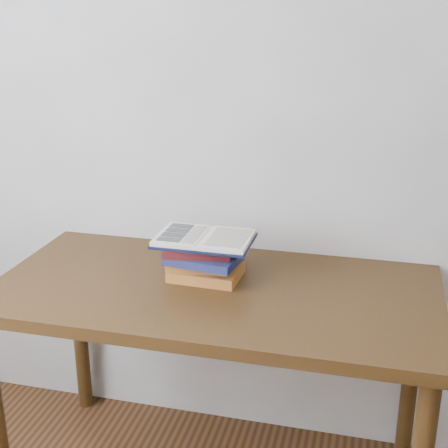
# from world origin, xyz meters

# --- Properties ---
(desk) EXTENTS (1.48, 0.74, 0.79)m
(desk) POSITION_xyz_m (-0.12, 1.38, 0.69)
(desk) COLOR #402610
(desk) RESTS_ON ground
(book_stack) EXTENTS (0.27, 0.21, 0.12)m
(book_stack) POSITION_xyz_m (-0.18, 1.44, 0.85)
(book_stack) COLOR #B86429
(book_stack) RESTS_ON desk
(open_book) EXTENTS (0.32, 0.23, 0.03)m
(open_book) POSITION_xyz_m (-0.18, 1.46, 0.93)
(open_book) COLOR black
(open_book) RESTS_ON book_stack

